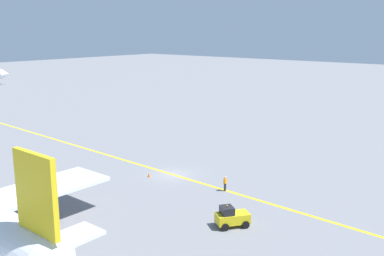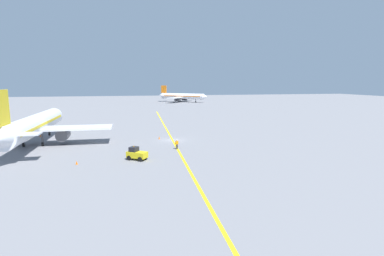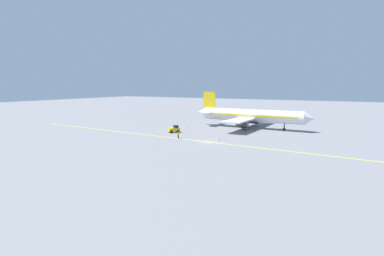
{
  "view_description": "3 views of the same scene",
  "coord_description": "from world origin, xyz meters",
  "px_view_note": "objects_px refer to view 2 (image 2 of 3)",
  "views": [
    {
      "loc": [
        -39.36,
        -35.32,
        17.55
      ],
      "look_at": [
        4.87,
        0.92,
        4.95
      ],
      "focal_mm": 42.0,
      "sensor_mm": 36.0,
      "label": 1
    },
    {
      "loc": [
        -9.19,
        -58.9,
        11.68
      ],
      "look_at": [
        3.98,
        -0.28,
        2.4
      ],
      "focal_mm": 28.0,
      "sensor_mm": 36.0,
      "label": 2
    },
    {
      "loc": [
        59.53,
        29.28,
        12.77
      ],
      "look_at": [
        2.57,
        -2.72,
        3.31
      ],
      "focal_mm": 28.0,
      "sensor_mm": 36.0,
      "label": 3
    }
  ],
  "objects_px": {
    "traffic_cone_mid_apron": "(77,163)",
    "traffic_cone_far_edge": "(134,156)",
    "airplane_at_gate": "(34,125)",
    "traffic_cone_near_nose": "(40,136)",
    "traffic_cone_by_wingtip": "(159,138)",
    "ground_crew_worker": "(177,144)",
    "baggage_tug_white": "(137,154)",
    "airplane_distant_taxiing": "(182,96)"
  },
  "relations": [
    {
      "from": "traffic_cone_near_nose",
      "to": "traffic_cone_mid_apron",
      "type": "height_order",
      "value": "same"
    },
    {
      "from": "traffic_cone_near_nose",
      "to": "traffic_cone_mid_apron",
      "type": "distance_m",
      "value": 27.12
    },
    {
      "from": "ground_crew_worker",
      "to": "traffic_cone_far_edge",
      "type": "bearing_deg",
      "value": -148.24
    },
    {
      "from": "ground_crew_worker",
      "to": "traffic_cone_mid_apron",
      "type": "bearing_deg",
      "value": -157.1
    },
    {
      "from": "traffic_cone_mid_apron",
      "to": "airplane_at_gate",
      "type": "bearing_deg",
      "value": 120.77
    },
    {
      "from": "traffic_cone_by_wingtip",
      "to": "traffic_cone_mid_apron",
      "type": "bearing_deg",
      "value": -129.66
    },
    {
      "from": "airplane_distant_taxiing",
      "to": "traffic_cone_near_nose",
      "type": "bearing_deg",
      "value": -116.05
    },
    {
      "from": "ground_crew_worker",
      "to": "baggage_tug_white",
      "type": "bearing_deg",
      "value": -141.15
    },
    {
      "from": "traffic_cone_by_wingtip",
      "to": "traffic_cone_far_edge",
      "type": "relative_size",
      "value": 1.0
    },
    {
      "from": "baggage_tug_white",
      "to": "ground_crew_worker",
      "type": "xyz_separation_m",
      "value": [
        7.17,
        5.78,
        0.01
      ]
    },
    {
      "from": "airplane_distant_taxiing",
      "to": "traffic_cone_mid_apron",
      "type": "relative_size",
      "value": 48.26
    },
    {
      "from": "baggage_tug_white",
      "to": "traffic_cone_near_nose",
      "type": "height_order",
      "value": "baggage_tug_white"
    },
    {
      "from": "airplane_at_gate",
      "to": "airplane_distant_taxiing",
      "type": "xyz_separation_m",
      "value": [
        49.11,
        112.18,
        -0.37
      ]
    },
    {
      "from": "traffic_cone_near_nose",
      "to": "traffic_cone_far_edge",
      "type": "distance_m",
      "value": 29.78
    },
    {
      "from": "traffic_cone_far_edge",
      "to": "baggage_tug_white",
      "type": "bearing_deg",
      "value": -75.04
    },
    {
      "from": "traffic_cone_mid_apron",
      "to": "traffic_cone_far_edge",
      "type": "distance_m",
      "value": 8.41
    },
    {
      "from": "airplane_distant_taxiing",
      "to": "traffic_cone_near_nose",
      "type": "height_order",
      "value": "airplane_distant_taxiing"
    },
    {
      "from": "airplane_at_gate",
      "to": "traffic_cone_near_nose",
      "type": "bearing_deg",
      "value": 99.24
    },
    {
      "from": "traffic_cone_near_nose",
      "to": "traffic_cone_by_wingtip",
      "type": "relative_size",
      "value": 1.0
    },
    {
      "from": "ground_crew_worker",
      "to": "traffic_cone_by_wingtip",
      "type": "xyz_separation_m",
      "value": [
        -1.96,
        9.9,
        -0.63
      ]
    },
    {
      "from": "traffic_cone_by_wingtip",
      "to": "airplane_distant_taxiing",
      "type": "bearing_deg",
      "value": 76.95
    },
    {
      "from": "airplane_at_gate",
      "to": "traffic_cone_by_wingtip",
      "type": "relative_size",
      "value": 64.44
    },
    {
      "from": "traffic_cone_by_wingtip",
      "to": "baggage_tug_white",
      "type": "bearing_deg",
      "value": -108.39
    },
    {
      "from": "airplane_distant_taxiing",
      "to": "traffic_cone_far_edge",
      "type": "xyz_separation_m",
      "value": [
        -31.41,
        -126.21,
        -3.06
      ]
    },
    {
      "from": "baggage_tug_white",
      "to": "traffic_cone_by_wingtip",
      "type": "height_order",
      "value": "baggage_tug_white"
    },
    {
      "from": "airplane_at_gate",
      "to": "traffic_cone_mid_apron",
      "type": "height_order",
      "value": "airplane_at_gate"
    },
    {
      "from": "airplane_at_gate",
      "to": "baggage_tug_white",
      "type": "height_order",
      "value": "airplane_at_gate"
    },
    {
      "from": "airplane_distant_taxiing",
      "to": "traffic_cone_by_wingtip",
      "type": "relative_size",
      "value": 48.26
    },
    {
      "from": "airplane_distant_taxiing",
      "to": "traffic_cone_by_wingtip",
      "type": "xyz_separation_m",
      "value": [
        -25.89,
        -111.67,
        -3.06
      ]
    },
    {
      "from": "baggage_tug_white",
      "to": "traffic_cone_far_edge",
      "type": "relative_size",
      "value": 6.03
    },
    {
      "from": "traffic_cone_mid_apron",
      "to": "traffic_cone_far_edge",
      "type": "relative_size",
      "value": 1.0
    },
    {
      "from": "traffic_cone_by_wingtip",
      "to": "traffic_cone_far_edge",
      "type": "xyz_separation_m",
      "value": [
        -5.52,
        -14.53,
        0.0
      ]
    },
    {
      "from": "traffic_cone_near_nose",
      "to": "traffic_cone_far_edge",
      "type": "height_order",
      "value": "same"
    },
    {
      "from": "baggage_tug_white",
      "to": "traffic_cone_far_edge",
      "type": "height_order",
      "value": "baggage_tug_white"
    },
    {
      "from": "traffic_cone_near_nose",
      "to": "traffic_cone_far_edge",
      "type": "bearing_deg",
      "value": -50.02
    },
    {
      "from": "airplane_at_gate",
      "to": "ground_crew_worker",
      "type": "relative_size",
      "value": 21.1
    },
    {
      "from": "airplane_at_gate",
      "to": "traffic_cone_near_nose",
      "type": "height_order",
      "value": "airplane_at_gate"
    },
    {
      "from": "baggage_tug_white",
      "to": "airplane_distant_taxiing",
      "type": "bearing_deg",
      "value": 76.28
    },
    {
      "from": "traffic_cone_near_nose",
      "to": "traffic_cone_far_edge",
      "type": "relative_size",
      "value": 1.0
    },
    {
      "from": "traffic_cone_far_edge",
      "to": "traffic_cone_by_wingtip",
      "type": "bearing_deg",
      "value": 69.21
    },
    {
      "from": "baggage_tug_white",
      "to": "ground_crew_worker",
      "type": "distance_m",
      "value": 9.21
    },
    {
      "from": "ground_crew_worker",
      "to": "traffic_cone_mid_apron",
      "type": "height_order",
      "value": "ground_crew_worker"
    }
  ]
}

